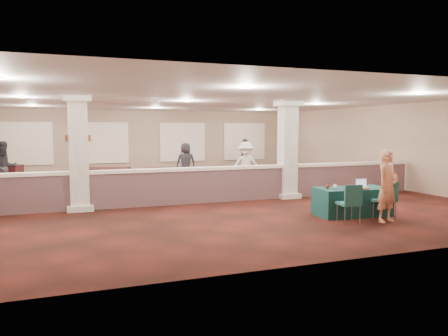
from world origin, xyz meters
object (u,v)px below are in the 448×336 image
object	(u,v)px
conf_chair_side	(351,200)
far_table_front_left	(103,178)
conf_chair_main	(388,197)
attendee_b	(246,165)
attendee_c	(245,157)
far_table_front_center	(175,181)
far_table_back_right	(223,174)
woman	(387,186)
attendee_a	(5,168)
near_table	(352,202)
far_table_back_center	(165,176)
attendee_d	(186,163)
far_table_front_right	(251,182)

from	to	relation	value
conf_chair_side	far_table_front_left	distance (m)	9.91
conf_chair_main	attendee_b	bearing A→B (deg)	78.02
attendee_c	conf_chair_side	bearing A→B (deg)	-150.38
far_table_front_center	far_table_back_right	xyz separation A→B (m)	(2.57, 1.77, -0.01)
woman	attendee_a	distance (m)	12.47
far_table_front_left	attendee_a	bearing A→B (deg)	-174.23
far_table_front_center	attendee_c	world-z (taller)	attendee_c
attendee_a	near_table	bearing A→B (deg)	-65.81
near_table	far_table_front_center	bearing A→B (deg)	122.57
near_table	far_table_back_center	distance (m)	8.97
far_table_back_right	attendee_d	distance (m)	1.68
attendee_a	attendee_d	size ratio (longest dim) A/B	1.08
woman	attendee_c	world-z (taller)	attendee_c
far_table_front_right	attendee_a	bearing A→B (deg)	164.11
conf_chair_main	far_table_front_right	xyz separation A→B (m)	(-1.16, 5.78, -0.21)
attendee_a	attendee_b	size ratio (longest dim) A/B	1.03
conf_chair_side	near_table	bearing A→B (deg)	58.84
woman	attendee_b	bearing A→B (deg)	83.19
near_table	conf_chair_main	xyz separation A→B (m)	(0.52, -0.75, 0.20)
attendee_d	attendee_c	bearing A→B (deg)	-141.79
far_table_front_center	far_table_back_center	bearing A→B (deg)	86.10
far_table_back_right	far_table_front_right	bearing A→B (deg)	-90.00
far_table_front_right	attendee_b	distance (m)	0.83
near_table	woman	size ratio (longest dim) A/B	1.07
far_table_back_right	attendee_b	distance (m)	2.34
far_table_front_left	attendee_c	distance (m)	7.72
far_table_back_center	conf_chair_side	bearing A→B (deg)	-75.43
near_table	woman	bearing A→B (deg)	-69.82
far_table_front_left	far_table_front_right	bearing A→B (deg)	-28.37
conf_chair_side	far_table_front_left	size ratio (longest dim) A/B	0.48
conf_chair_side	far_table_back_center	size ratio (longest dim) A/B	0.58
near_table	far_table_back_center	bearing A→B (deg)	114.94
conf_chair_main	attendee_a	world-z (taller)	attendee_a
far_table_front_center	far_table_back_right	size ratio (longest dim) A/B	1.03
far_table_front_left	attendee_b	distance (m)	5.50
far_table_front_left	conf_chair_side	bearing A→B (deg)	-59.76
conf_chair_side	far_table_back_center	xyz separation A→B (m)	(-2.41, 9.26, -0.23)
attendee_b	far_table_back_center	bearing A→B (deg)	153.09
conf_chair_main	far_table_front_center	bearing A→B (deg)	96.73
near_table	attendee_d	xyz separation A→B (m)	(-2.22, 8.23, 0.49)
near_table	woman	xyz separation A→B (m)	(0.27, -0.99, 0.51)
attendee_a	attendee_c	bearing A→B (deg)	-9.08
conf_chair_side	woman	xyz separation A→B (m)	(0.93, -0.17, 0.32)
woman	far_table_back_center	world-z (taller)	woman
far_table_back_right	attendee_b	world-z (taller)	attendee_b
near_table	far_table_front_left	distance (m)	9.58
near_table	attendee_a	size ratio (longest dim) A/B	1.03
far_table_front_center	attendee_d	world-z (taller)	attendee_d
near_table	far_table_back_center	xyz separation A→B (m)	(-3.06, 8.43, -0.03)
conf_chair_main	far_table_front_center	distance (m)	7.86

